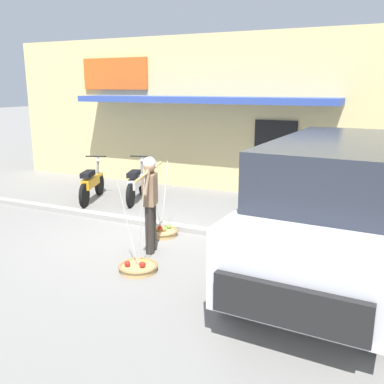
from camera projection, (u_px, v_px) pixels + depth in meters
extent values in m
plane|color=gray|center=(153.00, 239.00, 8.18)|extent=(90.00, 90.00, 0.00)
cube|color=gray|center=(170.00, 226.00, 8.78)|extent=(20.00, 0.24, 0.10)
cylinder|color=#2D2823|center=(152.00, 227.00, 7.54)|extent=(0.15, 0.15, 0.86)
cylinder|color=#2D2823|center=(150.00, 230.00, 7.37)|extent=(0.15, 0.15, 0.86)
cube|color=#84664C|center=(150.00, 189.00, 7.29)|extent=(0.29, 0.38, 0.54)
sphere|color=tan|center=(149.00, 166.00, 7.19)|extent=(0.21, 0.21, 0.21)
sphere|color=silver|center=(149.00, 163.00, 7.18)|extent=(0.22, 0.22, 0.22)
cylinder|color=#84664C|center=(153.00, 177.00, 7.48)|extent=(0.18, 0.35, 0.43)
cylinder|color=#84664C|center=(146.00, 183.00, 7.02)|extent=(0.18, 0.35, 0.43)
cylinder|color=tan|center=(149.00, 171.00, 7.21)|extent=(0.51, 1.64, 0.04)
cylinder|color=tan|center=(162.00, 233.00, 8.36)|extent=(0.58, 0.58, 0.09)
torus|color=olive|center=(162.00, 231.00, 8.35)|extent=(0.62, 0.62, 0.05)
sphere|color=#76B645|center=(169.00, 226.00, 8.48)|extent=(0.10, 0.10, 0.10)
sphere|color=#76B746|center=(164.00, 229.00, 8.33)|extent=(0.09, 0.09, 0.09)
sphere|color=gold|center=(157.00, 229.00, 8.34)|extent=(0.09, 0.09, 0.09)
sphere|color=#AD1F1B|center=(163.00, 229.00, 8.33)|extent=(0.09, 0.09, 0.09)
sphere|color=#79BC47|center=(164.00, 228.00, 8.38)|extent=(0.08, 0.08, 0.08)
sphere|color=#AE201B|center=(160.00, 228.00, 8.23)|extent=(0.09, 0.09, 0.09)
cylinder|color=silver|center=(165.00, 196.00, 8.30)|extent=(0.01, 0.28, 1.36)
cylinder|color=silver|center=(154.00, 198.00, 8.18)|extent=(0.24, 0.15, 1.36)
cylinder|color=silver|center=(165.00, 199.00, 8.08)|extent=(0.24, 0.15, 1.36)
cylinder|color=tan|center=(138.00, 269.00, 6.74)|extent=(0.58, 0.58, 0.09)
torus|color=olive|center=(138.00, 266.00, 6.73)|extent=(0.62, 0.62, 0.05)
sphere|color=red|center=(127.00, 264.00, 6.69)|extent=(0.10, 0.10, 0.10)
sphere|color=red|center=(142.00, 265.00, 6.66)|extent=(0.10, 0.10, 0.10)
sphere|color=yellow|center=(143.00, 262.00, 6.74)|extent=(0.10, 0.10, 0.10)
cylinder|color=silver|center=(141.00, 223.00, 6.68)|extent=(0.01, 0.28, 1.36)
cylinder|color=silver|center=(128.00, 225.00, 6.55)|extent=(0.24, 0.15, 1.36)
cylinder|color=silver|center=(141.00, 227.00, 6.46)|extent=(0.24, 0.15, 1.36)
cylinder|color=black|center=(99.00, 184.00, 11.46)|extent=(0.27, 0.57, 0.58)
cylinder|color=black|center=(84.00, 195.00, 10.27)|extent=(0.27, 0.57, 0.58)
cube|color=orange|center=(99.00, 175.00, 11.40)|extent=(0.23, 0.31, 0.06)
cube|color=orange|center=(91.00, 182.00, 10.72)|extent=(0.50, 0.91, 0.24)
cube|color=black|center=(88.00, 174.00, 10.48)|extent=(0.40, 0.60, 0.12)
cylinder|color=slate|center=(98.00, 171.00, 11.27)|extent=(0.16, 0.30, 0.76)
cylinder|color=black|center=(96.00, 156.00, 11.10)|extent=(0.52, 0.22, 0.04)
sphere|color=silver|center=(98.00, 161.00, 11.29)|extent=(0.11, 0.11, 0.11)
cylinder|color=black|center=(143.00, 184.00, 11.47)|extent=(0.25, 0.58, 0.58)
cylinder|color=black|center=(131.00, 195.00, 10.28)|extent=(0.25, 0.58, 0.58)
cube|color=silver|center=(143.00, 174.00, 11.41)|extent=(0.22, 0.31, 0.06)
cube|color=silver|center=(136.00, 182.00, 10.73)|extent=(0.47, 0.92, 0.24)
cube|color=black|center=(134.00, 174.00, 10.49)|extent=(0.38, 0.60, 0.12)
cylinder|color=slate|center=(141.00, 170.00, 11.28)|extent=(0.15, 0.30, 0.76)
cylinder|color=black|center=(140.00, 156.00, 11.11)|extent=(0.53, 0.20, 0.04)
sphere|color=silver|center=(142.00, 161.00, 11.30)|extent=(0.11, 0.11, 0.11)
cube|color=silver|center=(333.00, 224.00, 6.33)|extent=(2.13, 4.79, 0.96)
cube|color=#282D38|center=(340.00, 165.00, 6.25)|extent=(1.89, 3.75, 0.76)
cube|color=black|center=(288.00, 307.00, 4.31)|extent=(1.62, 0.18, 0.44)
cylinder|color=black|center=(236.00, 278.00, 5.63)|extent=(0.30, 0.77, 0.76)
cylinder|color=black|center=(294.00, 219.00, 8.13)|extent=(0.30, 0.77, 0.76)
cube|color=silver|center=(288.00, 321.00, 4.38)|extent=(0.44, 0.04, 0.12)
cube|color=#DBC684|center=(237.00, 110.00, 13.88)|extent=(13.00, 5.00, 4.20)
cube|color=#334CA3|center=(199.00, 100.00, 11.14)|extent=(7.15, 1.00, 0.16)
cube|color=#DB5B1E|center=(115.00, 74.00, 12.57)|extent=(2.20, 0.08, 0.90)
cube|color=black|center=(275.00, 159.00, 11.13)|extent=(1.10, 0.06, 2.00)
cube|color=olive|center=(281.00, 210.00, 9.52)|extent=(0.44, 0.36, 0.32)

